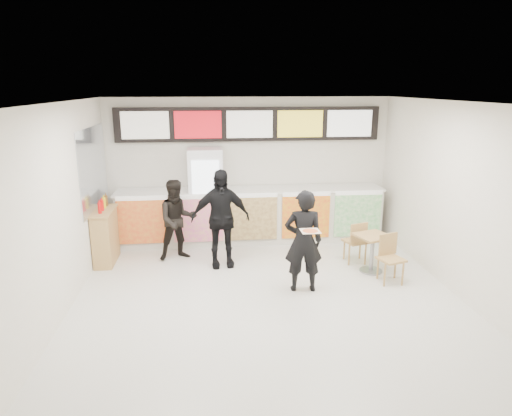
{
  "coord_description": "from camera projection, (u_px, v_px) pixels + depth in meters",
  "views": [
    {
      "loc": [
        -0.89,
        -6.14,
        3.23
      ],
      "look_at": [
        -0.1,
        1.2,
        1.24
      ],
      "focal_mm": 32.0,
      "sensor_mm": 36.0,
      "label": 1
    }
  ],
  "objects": [
    {
      "name": "floor",
      "position": [
        271.0,
        308.0,
        6.83
      ],
      "size": [
        7.0,
        7.0,
        0.0
      ],
      "primitive_type": "plane",
      "color": "beige",
      "rests_on": "ground"
    },
    {
      "name": "ceiling",
      "position": [
        273.0,
        103.0,
        6.04
      ],
      "size": [
        7.0,
        7.0,
        0.0
      ],
      "primitive_type": "plane",
      "rotation": [
        3.14,
        0.0,
        0.0
      ],
      "color": "white",
      "rests_on": "wall_back"
    },
    {
      "name": "wall_back",
      "position": [
        249.0,
        168.0,
        9.8
      ],
      "size": [
        6.0,
        0.0,
        6.0
      ],
      "primitive_type": "plane",
      "rotation": [
        1.57,
        0.0,
        0.0
      ],
      "color": "silver",
      "rests_on": "floor"
    },
    {
      "name": "wall_left",
      "position": [
        51.0,
        218.0,
        6.13
      ],
      "size": [
        0.0,
        7.0,
        7.0
      ],
      "primitive_type": "plane",
      "rotation": [
        1.57,
        0.0,
        1.57
      ],
      "color": "silver",
      "rests_on": "floor"
    },
    {
      "name": "wall_right",
      "position": [
        473.0,
        206.0,
        6.74
      ],
      "size": [
        0.0,
        7.0,
        7.0
      ],
      "primitive_type": "plane",
      "rotation": [
        1.57,
        0.0,
        -1.57
      ],
      "color": "silver",
      "rests_on": "floor"
    },
    {
      "name": "service_counter",
      "position": [
        251.0,
        215.0,
        9.65
      ],
      "size": [
        5.56,
        0.77,
        1.14
      ],
      "color": "silver",
      "rests_on": "floor"
    },
    {
      "name": "menu_board",
      "position": [
        249.0,
        124.0,
        9.46
      ],
      "size": [
        5.5,
        0.14,
        0.7
      ],
      "color": "black",
      "rests_on": "wall_back"
    },
    {
      "name": "drinks_fridge",
      "position": [
        206.0,
        196.0,
        9.45
      ],
      "size": [
        0.7,
        0.67,
        2.0
      ],
      "color": "white",
      "rests_on": "floor"
    },
    {
      "name": "mirror_panel",
      "position": [
        93.0,
        168.0,
        8.41
      ],
      "size": [
        0.01,
        2.0,
        1.5
      ],
      "primitive_type": "cube",
      "color": "#B2B7BF",
      "rests_on": "wall_left"
    },
    {
      "name": "customer_main",
      "position": [
        303.0,
        241.0,
        7.24
      ],
      "size": [
        0.64,
        0.44,
        1.67
      ],
      "primitive_type": "imported",
      "rotation": [
        0.0,
        0.0,
        3.07
      ],
      "color": "black",
      "rests_on": "floor"
    },
    {
      "name": "customer_left",
      "position": [
        177.0,
        220.0,
        8.6
      ],
      "size": [
        0.88,
        0.77,
        1.54
      ],
      "primitive_type": "imported",
      "rotation": [
        0.0,
        0.0,
        0.29
      ],
      "color": "black",
      "rests_on": "floor"
    },
    {
      "name": "customer_mid",
      "position": [
        220.0,
        218.0,
        8.23
      ],
      "size": [
        1.1,
        0.54,
        1.81
      ],
      "primitive_type": "imported",
      "rotation": [
        0.0,
        0.0,
        0.09
      ],
      "color": "black",
      "rests_on": "floor"
    },
    {
      "name": "pizza_slice",
      "position": [
        310.0,
        231.0,
        6.72
      ],
      "size": [
        0.36,
        0.36,
        0.02
      ],
      "color": "beige",
      "rests_on": "customer_main"
    },
    {
      "name": "cafe_table",
      "position": [
        372.0,
        246.0,
        8.06
      ],
      "size": [
        0.79,
        1.44,
        0.81
      ],
      "rotation": [
        0.0,
        0.0,
        0.31
      ],
      "color": "tan",
      "rests_on": "floor"
    },
    {
      "name": "condiment_ledge",
      "position": [
        105.0,
        236.0,
        8.49
      ],
      "size": [
        0.37,
        0.91,
        1.22
      ],
      "color": "tan",
      "rests_on": "floor"
    }
  ]
}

